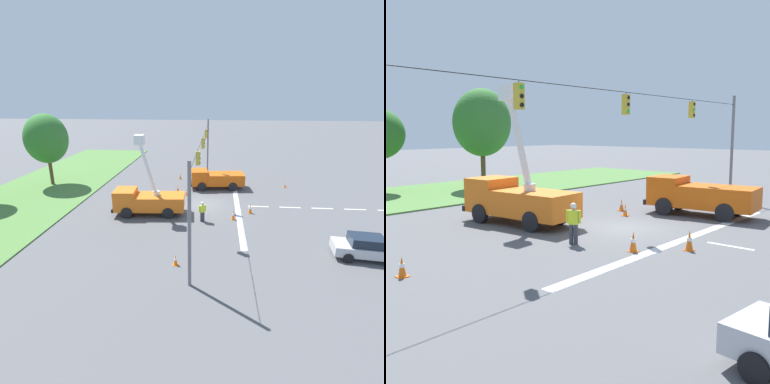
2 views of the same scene
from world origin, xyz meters
The scene contains 18 objects.
ground_plane centered at (0.00, 0.00, 0.00)m, with size 200.00×200.00×0.00m, color #565659.
grass_verge centered at (0.00, 18.00, 0.05)m, with size 56.00×12.00×0.10m, color #517F3D.
lane_markings centered at (0.00, -4.90, 0.00)m, with size 17.60×15.25×0.01m.
signal_gantry centered at (0.01, 0.00, 4.43)m, with size 26.20×0.33×7.20m.
tree_east centered at (5.25, 18.17, 5.47)m, with size 4.80×4.77×8.28m.
utility_truck_bucket_lift centered at (-2.70, 4.79, 1.37)m, with size 2.86×6.48×7.08m.
utility_truck_support_near centered at (5.63, -1.23, 1.15)m, with size 3.04×6.30×2.14m.
sedan_silver centered at (-9.05, -11.31, 0.79)m, with size 2.31×4.48×1.56m.
road_worker centered at (-4.00, -0.23, 1.00)m, with size 0.39×0.59×1.77m.
traffic_cone_foreground_left centered at (-3.39, -2.86, 0.41)m, with size 0.36×0.36×0.81m.
traffic_cone_foreground_right centered at (-1.78, -4.46, 0.41)m, with size 0.36×0.36×0.83m.
traffic_cone_mid_left centered at (9.13, 3.32, 0.33)m, with size 0.36×0.36×0.69m.
traffic_cone_mid_right centered at (2.69, 1.81, 0.33)m, with size 0.36×0.36×0.67m.
traffic_cone_near_bucket centered at (3.89, 2.93, 0.36)m, with size 0.36×0.36×0.74m.
traffic_cone_lane_edge_a centered at (6.53, -9.24, 0.29)m, with size 0.36×0.36×0.62m.
traffic_cone_lane_edge_b centered at (10.23, -1.71, 0.36)m, with size 0.36×0.36×0.73m.
traffic_cone_far_left centered at (0.74, 4.79, 0.32)m, with size 0.36×0.36×0.66m.
traffic_cone_far_right centered at (-10.98, 1.08, 0.34)m, with size 0.36×0.36×0.69m.
Camera 1 is at (-27.44, -1.41, 10.33)m, focal length 28.00 mm.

